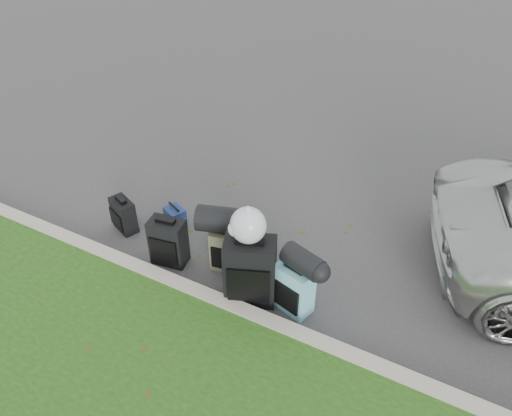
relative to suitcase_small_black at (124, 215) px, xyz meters
The scene contains 12 objects.
ground 1.83m from the suitcase_small_black, 12.40° to the left, with size 120.00×120.00×0.00m, color #383535.
curb 1.88m from the suitcase_small_black, 19.00° to the right, with size 120.00×0.18×0.15m, color #9E937F.
suitcase_small_black is the anchor object (origin of this frame).
suitcase_large_black_left 0.94m from the suitcase_small_black, 14.32° to the right, with size 0.43×0.26×0.62m, color black.
suitcase_olive 1.60m from the suitcase_small_black, ahead, with size 0.40×0.25×0.55m, color #46432F.
suitcase_teal 2.58m from the suitcase_small_black, ahead, with size 0.42×0.25×0.60m, color #5895A2.
suitcase_large_black_right 2.11m from the suitcase_small_black, ahead, with size 0.56×0.34×0.84m, color black.
tote_green 1.33m from the suitcase_small_black, 18.74° to the left, with size 0.28×0.23×0.32m, color #197436.
tote_navy 0.68m from the suitcase_small_black, 33.37° to the left, with size 0.26×0.21×0.28m, color navy.
duffel_left 1.60m from the suitcase_small_black, ahead, with size 0.32×0.32×0.59m, color black.
duffel_right 2.70m from the suitcase_small_black, ahead, with size 0.25×0.25×0.45m, color black.
trash_bag 2.22m from the suitcase_small_black, ahead, with size 0.39×0.39×0.39m, color silver.
Camera 1 is at (2.24, -4.16, 4.27)m, focal length 35.00 mm.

